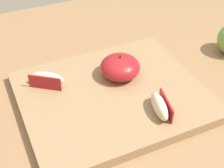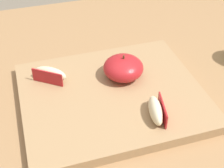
{
  "view_description": "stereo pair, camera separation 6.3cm",
  "coord_description": "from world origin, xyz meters",
  "px_view_note": "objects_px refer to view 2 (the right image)",
  "views": [
    {
      "loc": [
        -0.24,
        -0.42,
        1.21
      ],
      "look_at": [
        -0.04,
        0.02,
        0.82
      ],
      "focal_mm": 52.54,
      "sensor_mm": 36.0,
      "label": 1
    },
    {
      "loc": [
        -0.18,
        -0.44,
        1.21
      ],
      "look_at": [
        -0.04,
        0.02,
        0.82
      ],
      "focal_mm": 52.54,
      "sensor_mm": 36.0,
      "label": 2
    }
  ],
  "objects_px": {
    "apple_wedge_middle": "(156,110)",
    "cutting_board": "(112,96)",
    "apple_half_skin_up": "(122,68)",
    "apple_wedge_front": "(50,74)"
  },
  "relations": [
    {
      "from": "cutting_board",
      "to": "apple_wedge_front",
      "type": "bearing_deg",
      "value": 146.18
    },
    {
      "from": "apple_wedge_middle",
      "to": "apple_wedge_front",
      "type": "relative_size",
      "value": 1.04
    },
    {
      "from": "cutting_board",
      "to": "apple_wedge_middle",
      "type": "xyz_separation_m",
      "value": [
        0.05,
        -0.09,
        0.03
      ]
    },
    {
      "from": "apple_wedge_middle",
      "to": "cutting_board",
      "type": "bearing_deg",
      "value": 121.91
    },
    {
      "from": "cutting_board",
      "to": "apple_half_skin_up",
      "type": "distance_m",
      "value": 0.06
    },
    {
      "from": "apple_half_skin_up",
      "to": "apple_wedge_front",
      "type": "height_order",
      "value": "apple_half_skin_up"
    },
    {
      "from": "apple_half_skin_up",
      "to": "apple_wedge_front",
      "type": "relative_size",
      "value": 1.18
    },
    {
      "from": "apple_wedge_front",
      "to": "apple_half_skin_up",
      "type": "bearing_deg",
      "value": -12.84
    },
    {
      "from": "cutting_board",
      "to": "apple_half_skin_up",
      "type": "relative_size",
      "value": 4.29
    },
    {
      "from": "apple_half_skin_up",
      "to": "apple_wedge_front",
      "type": "xyz_separation_m",
      "value": [
        -0.14,
        0.03,
        -0.01
      ]
    }
  ]
}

